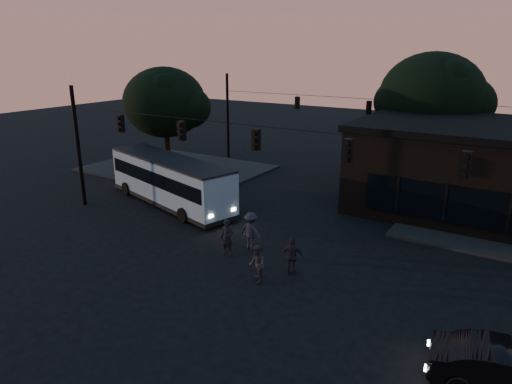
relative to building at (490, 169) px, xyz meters
The scene contains 12 objects.
ground 18.53m from the building, 119.40° to the right, with size 120.00×120.00×0.00m, color black.
sidewalk_far_left 23.23m from the building, behind, with size 14.00×10.00×0.15m, color black.
building is the anchor object (origin of this frame).
tree_behind 8.57m from the building, 129.68° to the left, with size 7.60×7.60×9.43m.
tree_left 23.37m from the building, behind, with size 6.40×6.40×8.30m.
signal_rig_near 15.08m from the building, 126.93° to the right, with size 26.24×0.30×7.50m.
signal_rig_far 9.97m from the building, 155.90° to the left, with size 26.24×0.30×7.50m.
bus 19.52m from the building, 152.47° to the right, with size 11.09×5.38×3.05m.
pedestrian_a 16.62m from the building, 126.51° to the right, with size 0.66×0.43×1.81m, color black.
pedestrian_b 16.55m from the building, 115.94° to the right, with size 0.82×0.64×1.69m, color #312E2C.
pedestrian_c 14.89m from the building, 115.04° to the right, with size 1.02×0.42×1.74m, color black.
pedestrian_d 15.28m from the building, 127.62° to the right, with size 1.24×0.71×1.91m, color #22232B.
Camera 1 is at (11.06, -13.73, 9.59)m, focal length 32.00 mm.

